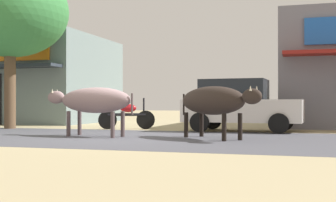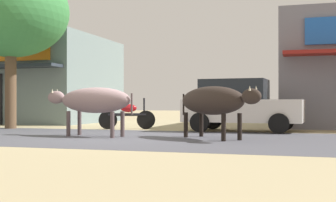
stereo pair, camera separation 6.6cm
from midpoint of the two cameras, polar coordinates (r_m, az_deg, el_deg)
name	(u,v)px [view 1 (the left image)]	position (r m, az deg, el deg)	size (l,w,h in m)	color
ground	(109,137)	(11.97, -7.58, -4.55)	(80.00, 80.00, 0.00)	tan
asphalt_road	(109,137)	(11.97, -7.58, -4.54)	(72.00, 6.00, 0.00)	#4C4C54
storefront_left_cafe	(28,81)	(22.57, -17.27, 2.48)	(7.26, 6.77, 3.92)	slate
roadside_tree	(10,11)	(17.09, -19.39, 10.61)	(4.06, 4.06, 5.76)	brown
parked_hatchback_car	(240,105)	(14.48, 8.97, -0.48)	(3.75, 1.96, 1.64)	silver
parked_motorcycle	(127,115)	(15.53, -5.25, -1.81)	(1.81, 0.82, 1.07)	black
cow_near_brown	(93,101)	(12.27, -9.55, 0.03)	(2.77, 1.06, 1.31)	gray
cow_far_dark	(214,101)	(11.31, 5.61, 0.00)	(2.48, 2.10, 1.32)	#2D241F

